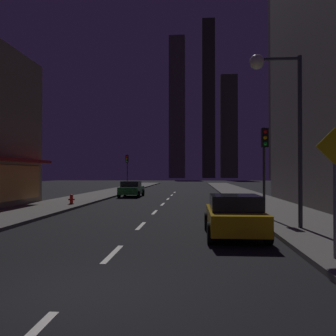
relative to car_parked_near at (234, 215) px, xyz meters
The scene contains 15 objects.
ground_plane 26.09m from the car_parked_near, 97.93° to the left, with size 78.00×136.00×0.10m, color black.
sidewalk_right 26.06m from the car_parked_near, 82.50° to the left, with size 4.00×76.00×0.15m, color #605E59.
sidewalk_left 27.93m from the car_parked_near, 112.31° to the left, with size 4.00×76.00×0.15m, color #605E59.
lane_marking_center 10.68m from the car_parked_near, 109.74° to the left, with size 0.16×38.60×0.01m.
skyscraper_distant_tall 149.68m from the car_parked_near, 93.46° to the left, with size 6.90×8.12×62.14m, color #514D3C.
skyscraper_distant_mid 153.81m from the car_parked_near, 88.05° to the left, with size 5.70×5.85×71.09m, color #302E24.
skyscraper_distant_short 153.20m from the car_parked_near, 84.59° to the left, with size 7.45×5.72×46.20m, color #3A372B.
skyscraper_distant_slender 118.87m from the car_parked_near, 75.68° to the left, with size 7.34×8.44×65.55m, color brown.
car_parked_near is the anchor object (origin of this frame).
car_parked_far 21.69m from the car_parked_near, 109.38° to the left, with size 1.98×4.24×1.45m.
fire_hydrant_far_left 14.31m from the car_parked_near, 131.59° to the left, with size 0.42×0.30×0.65m.
traffic_light_near_right 5.46m from the car_parked_near, 67.10° to the left, with size 0.32×0.48×4.20m.
traffic_light_far_left 29.97m from the car_parked_near, 107.74° to the left, with size 0.32×0.48×4.20m.
street_lamp_right 4.84m from the car_parked_near, 35.17° to the left, with size 1.96×0.56×6.58m.
pedestrian_crossing_sign 4.38m from the car_parked_near, 61.47° to the right, with size 0.91×0.08×3.15m.
Camera 1 is at (2.20, -6.47, 2.20)m, focal length 38.54 mm.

